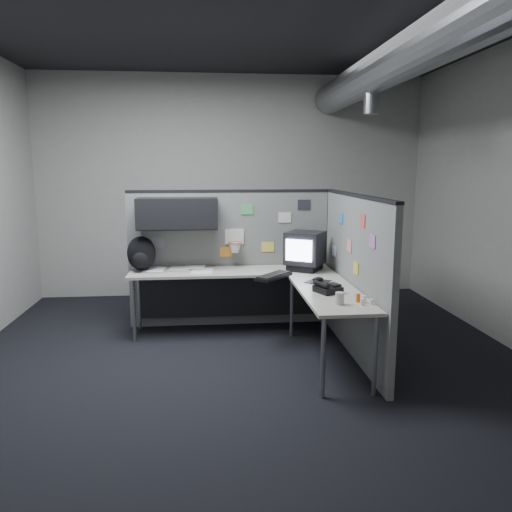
{
  "coord_description": "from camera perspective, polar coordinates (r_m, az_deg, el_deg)",
  "views": [
    {
      "loc": [
        -0.36,
        -4.58,
        1.89
      ],
      "look_at": [
        0.12,
        0.35,
        1.0
      ],
      "focal_mm": 35.0,
      "sensor_mm": 36.0,
      "label": 1
    }
  ],
  "objects": [
    {
      "name": "bottles",
      "position": [
        4.41,
        12.12,
        -4.91
      ],
      "size": [
        0.14,
        0.15,
        0.07
      ],
      "rotation": [
        0.0,
        0.0,
        0.36
      ],
      "color": "silver",
      "rests_on": "desk"
    },
    {
      "name": "desk",
      "position": [
        5.46,
        -0.06,
        -3.4
      ],
      "size": [
        2.31,
        2.11,
        0.73
      ],
      "color": "#A9A798",
      "rests_on": "ground"
    },
    {
      "name": "phone",
      "position": [
        4.72,
        8.18,
        -3.69
      ],
      "size": [
        0.27,
        0.28,
        0.1
      ],
      "rotation": [
        0.0,
        0.0,
        0.24
      ],
      "color": "black",
      "rests_on": "desk"
    },
    {
      "name": "backpack",
      "position": [
        5.77,
        -12.97,
        0.22
      ],
      "size": [
        0.38,
        0.37,
        0.39
      ],
      "rotation": [
        0.0,
        0.0,
        -0.33
      ],
      "color": "black",
      "rests_on": "desk"
    },
    {
      "name": "partition_right",
      "position": [
        5.13,
        11.15,
        -2.12
      ],
      "size": [
        0.07,
        2.23,
        1.63
      ],
      "color": "slate",
      "rests_on": "ground"
    },
    {
      "name": "keyboard",
      "position": [
        5.29,
        2.01,
        -2.3
      ],
      "size": [
        0.45,
        0.48,
        0.04
      ],
      "rotation": [
        0.0,
        0.0,
        0.08
      ],
      "color": "black",
      "rests_on": "desk"
    },
    {
      "name": "papers",
      "position": [
        5.81,
        -8.35,
        -1.44
      ],
      "size": [
        0.81,
        0.59,
        0.01
      ],
      "rotation": [
        0.0,
        0.0,
        -0.11
      ],
      "color": "white",
      "rests_on": "desk"
    },
    {
      "name": "monitor",
      "position": [
        5.69,
        5.61,
        0.64
      ],
      "size": [
        0.53,
        0.53,
        0.44
      ],
      "rotation": [
        0.0,
        0.0,
        0.25
      ],
      "color": "black",
      "rests_on": "desk"
    },
    {
      "name": "partition_back",
      "position": [
        5.88,
        -4.45,
        1.36
      ],
      "size": [
        2.44,
        0.42,
        1.63
      ],
      "color": "slate",
      "rests_on": "ground"
    },
    {
      "name": "mouse",
      "position": [
        5.15,
        7.09,
        -2.76
      ],
      "size": [
        0.31,
        0.31,
        0.05
      ],
      "rotation": [
        0.0,
        0.0,
        0.08
      ],
      "color": "black",
      "rests_on": "desk"
    },
    {
      "name": "cup",
      "position": [
        4.33,
        9.55,
        -4.8
      ],
      "size": [
        0.08,
        0.08,
        0.11
      ],
      "primitive_type": "cylinder",
      "rotation": [
        0.0,
        0.0,
        -0.1
      ],
      "color": "#B8AEA2",
      "rests_on": "desk"
    },
    {
      "name": "room",
      "position": [
        4.68,
        5.91,
        12.61
      ],
      "size": [
        5.62,
        5.62,
        3.22
      ],
      "color": "black",
      "rests_on": "ground"
    }
  ]
}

